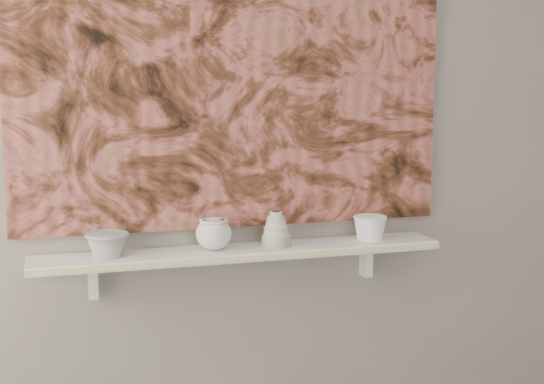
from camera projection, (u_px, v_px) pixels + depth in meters
name	position (u px, v px, depth m)	size (l,w,h in m)	color
wall_back	(234.00, 123.00, 2.59)	(3.60, 3.60, 0.00)	gray
shelf	(241.00, 252.00, 2.57)	(1.40, 0.18, 0.03)	white
shelf_stripe	(248.00, 258.00, 2.48)	(1.40, 0.01, 0.02)	beige
bracket_left	(93.00, 280.00, 2.50)	(0.03, 0.06, 0.12)	white
bracket_right	(366.00, 260.00, 2.78)	(0.03, 0.06, 0.12)	white
painting	(234.00, 66.00, 2.55)	(1.50, 0.03, 1.10)	#5B301D
house_motif	(357.00, 154.00, 2.72)	(0.09, 0.00, 0.08)	black
bowl_grey	(107.00, 244.00, 2.43)	(0.14, 0.14, 0.08)	gray
cup_cream	(214.00, 234.00, 2.53)	(0.12, 0.12, 0.11)	beige
bell_vessel	(276.00, 229.00, 2.59)	(0.11, 0.11, 0.12)	beige
bowl_white	(370.00, 228.00, 2.69)	(0.12, 0.12, 0.09)	white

